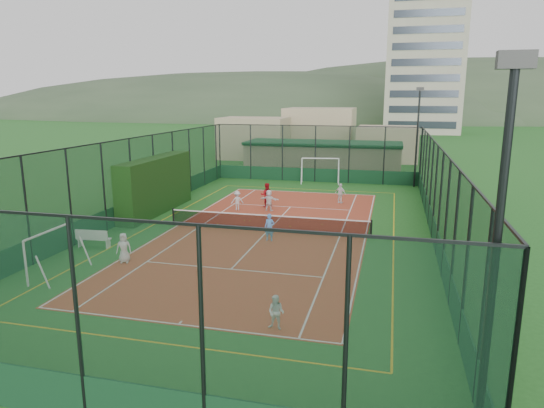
% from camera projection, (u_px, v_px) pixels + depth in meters
% --- Properties ---
extents(ground, '(300.00, 300.00, 0.00)m').
position_uv_depth(ground, '(267.00, 231.00, 27.55)').
color(ground, '#225F20').
rests_on(ground, ground).
extents(court_slab, '(11.17, 23.97, 0.01)m').
position_uv_depth(court_slab, '(267.00, 231.00, 27.55)').
color(court_slab, '#A73D25').
rests_on(court_slab, ground).
extents(tennis_net, '(11.67, 0.12, 1.06)m').
position_uv_depth(tennis_net, '(267.00, 222.00, 27.44)').
color(tennis_net, black).
rests_on(tennis_net, ground).
extents(perimeter_fence, '(18.12, 34.12, 5.00)m').
position_uv_depth(perimeter_fence, '(267.00, 188.00, 27.01)').
color(perimeter_fence, black).
rests_on(perimeter_fence, ground).
extents(floodlight_se, '(0.60, 0.26, 8.25)m').
position_uv_depth(floodlight_se, '(492.00, 284.00, 8.90)').
color(floodlight_se, black).
rests_on(floodlight_se, ground).
extents(floodlight_ne, '(0.60, 0.26, 8.25)m').
position_uv_depth(floodlight_ne, '(417.00, 138.00, 40.34)').
color(floodlight_ne, black).
rests_on(floodlight_ne, ground).
extents(clubhouse, '(15.20, 7.20, 3.15)m').
position_uv_depth(clubhouse, '(323.00, 158.00, 48.05)').
color(clubhouse, tan).
rests_on(clubhouse, ground).
extents(apartment_tower, '(15.00, 12.00, 30.00)m').
position_uv_depth(apartment_tower, '(424.00, 59.00, 99.12)').
color(apartment_tower, beige).
rests_on(apartment_tower, ground).
extents(distant_hills, '(200.00, 60.00, 24.00)m').
position_uv_depth(distant_hills, '(375.00, 118.00, 169.61)').
color(distant_hills, '#384C33').
rests_on(distant_hills, ground).
extents(hedge_left, '(1.24, 8.28, 3.62)m').
position_uv_depth(hedge_left, '(156.00, 185.00, 31.81)').
color(hedge_left, black).
rests_on(hedge_left, ground).
extents(white_bench, '(1.78, 0.61, 0.98)m').
position_uv_depth(white_bench, '(94.00, 238.00, 24.55)').
color(white_bench, white).
rests_on(white_bench, ground).
extents(futsal_goal_near, '(2.95, 0.89, 1.90)m').
position_uv_depth(futsal_goal_near, '(49.00, 253.00, 20.72)').
color(futsal_goal_near, white).
rests_on(futsal_goal_near, ground).
extents(futsal_goal_far, '(3.45, 1.44, 2.16)m').
position_uv_depth(futsal_goal_far, '(320.00, 170.00, 42.99)').
color(futsal_goal_far, white).
rests_on(futsal_goal_far, ground).
extents(child_near_left, '(0.79, 0.65, 1.39)m').
position_uv_depth(child_near_left, '(124.00, 248.00, 22.25)').
color(child_near_left, white).
rests_on(child_near_left, court_slab).
extents(child_near_mid, '(0.55, 0.38, 1.45)m').
position_uv_depth(child_near_mid, '(269.00, 227.00, 25.64)').
color(child_near_mid, '#4A8CD4').
rests_on(child_near_mid, court_slab).
extents(child_near_right, '(0.62, 0.51, 1.17)m').
position_uv_depth(child_near_right, '(276.00, 312.00, 15.84)').
color(child_near_right, white).
rests_on(child_near_right, court_slab).
extents(child_far_left, '(0.96, 0.81, 1.30)m').
position_uv_depth(child_far_left, '(237.00, 201.00, 32.59)').
color(child_far_left, silver).
rests_on(child_far_left, court_slab).
extents(child_far_right, '(0.91, 0.69, 1.44)m').
position_uv_depth(child_far_right, '(340.00, 193.00, 34.66)').
color(child_far_right, white).
rests_on(child_far_right, court_slab).
extents(child_far_back, '(1.37, 0.62, 1.43)m').
position_uv_depth(child_far_back, '(269.00, 200.00, 32.36)').
color(child_far_back, white).
rests_on(child_far_back, court_slab).
extents(coach, '(0.93, 0.79, 1.68)m').
position_uv_depth(coach, '(266.00, 195.00, 33.44)').
color(coach, '#B6131C').
rests_on(coach, court_slab).
extents(tennis_balls, '(6.14, 1.44, 0.07)m').
position_uv_depth(tennis_balls, '(273.00, 224.00, 28.94)').
color(tennis_balls, '#CCE033').
rests_on(tennis_balls, court_slab).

